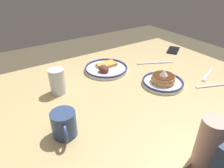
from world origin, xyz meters
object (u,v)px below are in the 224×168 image
object	(u,v)px
plate_center_pancakes	(163,81)
fork_near	(208,75)
drinking_glass	(57,82)
coffee_mug	(64,124)
tea_spoon	(219,85)
butter_knife	(155,63)
cell_phone	(173,50)
plate_near_main	(106,68)

from	to	relation	value
plate_center_pancakes	fork_near	bearing A→B (deg)	166.81
drinking_glass	fork_near	size ratio (longest dim) A/B	0.67
fork_near	coffee_mug	bearing A→B (deg)	-0.23
plate_center_pancakes	tea_spoon	size ratio (longest dim) A/B	1.11
drinking_glass	butter_knife	world-z (taller)	drinking_glass
coffee_mug	cell_phone	size ratio (longest dim) A/B	0.83
coffee_mug	plate_center_pancakes	bearing A→B (deg)	-173.47
coffee_mug	tea_spoon	world-z (taller)	coffee_mug
cell_phone	butter_knife	size ratio (longest dim) A/B	0.67
plate_near_main	coffee_mug	xyz separation A→B (m)	(0.39, 0.36, 0.03)
plate_near_main	cell_phone	world-z (taller)	plate_near_main
coffee_mug	butter_knife	xyz separation A→B (m)	(-0.71, -0.28, -0.05)
drinking_glass	tea_spoon	world-z (taller)	drinking_glass
plate_near_main	cell_phone	xyz separation A→B (m)	(-0.58, -0.01, -0.01)
plate_center_pancakes	fork_near	size ratio (longest dim) A/B	1.17
cell_phone	drinking_glass	bearing A→B (deg)	-27.41
coffee_mug	drinking_glass	xyz separation A→B (m)	(-0.08, -0.29, 0.00)
plate_near_main	tea_spoon	distance (m)	0.61
plate_center_pancakes	butter_knife	xyz separation A→B (m)	(-0.15, -0.21, -0.02)
plate_near_main	drinking_glass	world-z (taller)	drinking_glass
plate_near_main	fork_near	world-z (taller)	plate_near_main
plate_near_main	fork_near	size ratio (longest dim) A/B	1.39
fork_near	cell_phone	bearing A→B (deg)	-109.60
coffee_mug	drinking_glass	world-z (taller)	drinking_glass
butter_knife	tea_spoon	xyz separation A→B (m)	(-0.08, 0.38, 0.00)
fork_near	butter_knife	size ratio (longest dim) A/B	0.84
plate_center_pancakes	tea_spoon	world-z (taller)	plate_center_pancakes
plate_near_main	plate_center_pancakes	world-z (taller)	plate_center_pancakes
cell_phone	butter_knife	bearing A→B (deg)	-14.00
cell_phone	fork_near	bearing A→B (deg)	37.96
plate_center_pancakes	butter_knife	distance (m)	0.26
plate_center_pancakes	coffee_mug	distance (m)	0.56
butter_knife	drinking_glass	bearing A→B (deg)	-0.81
butter_knife	plate_center_pancakes	bearing A→B (deg)	54.03
plate_center_pancakes	fork_near	xyz separation A→B (m)	(-0.29, 0.07, -0.02)
plate_near_main	cell_phone	distance (m)	0.58
plate_center_pancakes	drinking_glass	bearing A→B (deg)	-25.11
plate_near_main	butter_knife	size ratio (longest dim) A/B	1.17
plate_center_pancakes	tea_spoon	xyz separation A→B (m)	(-0.24, 0.17, -0.02)
coffee_mug	butter_knife	world-z (taller)	coffee_mug
cell_phone	tea_spoon	xyz separation A→B (m)	(0.18, 0.47, 0.00)
coffee_mug	butter_knife	distance (m)	0.76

